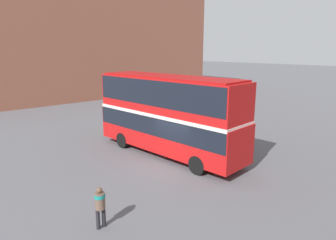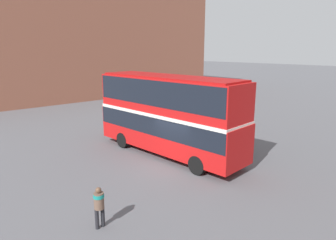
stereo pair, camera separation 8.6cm
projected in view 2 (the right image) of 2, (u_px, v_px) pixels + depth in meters
ground_plane at (171, 166)px, 16.75m from camera, size 240.00×240.00×0.00m
building_row_left at (83, 38)px, 41.94m from camera, size 11.96×37.86×15.96m
double_decker_bus at (168, 111)px, 18.08m from camera, size 10.39×3.43×4.87m
pedestrian_foreground at (99, 203)px, 10.78m from camera, size 0.40×0.40×1.59m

